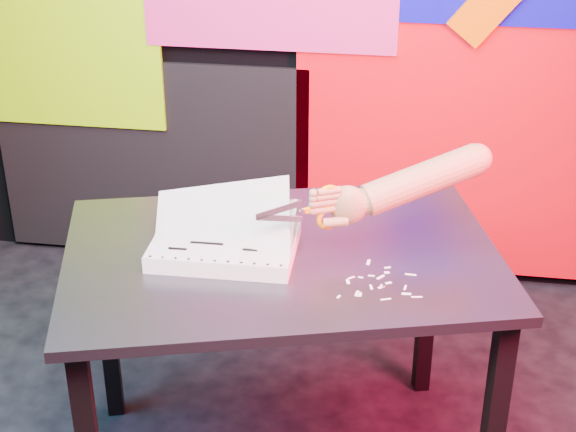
# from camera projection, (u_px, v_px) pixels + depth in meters

# --- Properties ---
(room) EXTENTS (3.01, 3.01, 2.71)m
(room) POSITION_uv_depth(u_px,v_px,m) (268.00, 68.00, 1.82)
(room) COLOR black
(room) RESTS_ON ground
(backdrop) EXTENTS (2.88, 0.05, 2.08)m
(backdrop) POSITION_uv_depth(u_px,v_px,m) (353.00, 51.00, 3.27)
(backdrop) COLOR red
(backdrop) RESTS_ON ground
(work_table) EXTENTS (1.31, 1.05, 0.75)m
(work_table) POSITION_uv_depth(u_px,v_px,m) (282.00, 283.00, 2.39)
(work_table) COLOR black
(work_table) RESTS_ON ground
(printout_stack) EXTENTS (0.40, 0.28, 0.20)m
(printout_stack) POSITION_uv_depth(u_px,v_px,m) (225.00, 244.00, 2.33)
(printout_stack) COLOR silver
(printout_stack) RESTS_ON work_table
(scissors) EXTENTS (0.21, 0.10, 0.13)m
(scissors) POSITION_uv_depth(u_px,v_px,m) (323.00, 208.00, 2.26)
(scissors) COLOR silver
(scissors) RESTS_ON printout_stack
(hand_forearm) EXTENTS (0.45, 0.25, 0.18)m
(hand_forearm) POSITION_uv_depth(u_px,v_px,m) (410.00, 183.00, 2.30)
(hand_forearm) COLOR #A37652
(hand_forearm) RESTS_ON work_table
(paper_clippings) EXTENTS (0.21, 0.20, 0.00)m
(paper_clippings) POSITION_uv_depth(u_px,v_px,m) (379.00, 283.00, 2.20)
(paper_clippings) COLOR silver
(paper_clippings) RESTS_ON work_table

